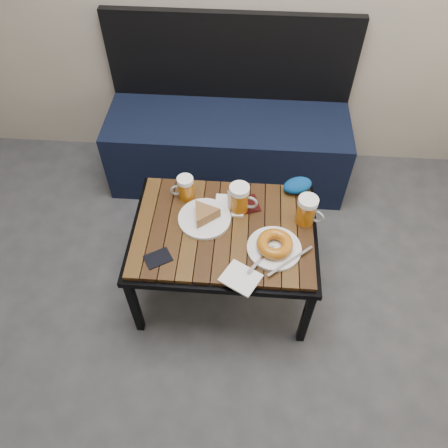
# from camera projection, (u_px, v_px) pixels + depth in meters

# --- Properties ---
(bench) EXTENTS (1.40, 0.50, 0.95)m
(bench) POSITION_uv_depth(u_px,v_px,m) (228.00, 141.00, 2.64)
(bench) COLOR black
(bench) RESTS_ON ground
(cafe_table) EXTENTS (0.84, 0.62, 0.47)m
(cafe_table) POSITION_uv_depth(u_px,v_px,m) (224.00, 234.00, 1.99)
(cafe_table) COLOR black
(cafe_table) RESTS_ON ground
(beer_mug_left) EXTENTS (0.11, 0.08, 0.12)m
(beer_mug_left) POSITION_uv_depth(u_px,v_px,m) (185.00, 188.00, 2.03)
(beer_mug_left) COLOR #A9590D
(beer_mug_left) RESTS_ON cafe_table
(beer_mug_centre) EXTENTS (0.14, 0.10, 0.14)m
(beer_mug_centre) POSITION_uv_depth(u_px,v_px,m) (240.00, 199.00, 1.97)
(beer_mug_centre) COLOR #A9590D
(beer_mug_centre) RESTS_ON cafe_table
(beer_mug_right) EXTENTS (0.14, 0.11, 0.14)m
(beer_mug_right) POSITION_uv_depth(u_px,v_px,m) (307.00, 210.00, 1.92)
(beer_mug_right) COLOR #A9590D
(beer_mug_right) RESTS_ON cafe_table
(plate_pie) EXTENTS (0.24, 0.24, 0.07)m
(plate_pie) POSITION_uv_depth(u_px,v_px,m) (204.00, 216.00, 1.96)
(plate_pie) COLOR white
(plate_pie) RESTS_ON cafe_table
(plate_bagel) EXTENTS (0.28, 0.27, 0.06)m
(plate_bagel) POSITION_uv_depth(u_px,v_px,m) (274.00, 246.00, 1.86)
(plate_bagel) COLOR white
(plate_bagel) RESTS_ON cafe_table
(napkin_left) EXTENTS (0.13, 0.18, 0.01)m
(napkin_left) POSITION_uv_depth(u_px,v_px,m) (229.00, 205.00, 2.03)
(napkin_left) COLOR white
(napkin_left) RESTS_ON cafe_table
(napkin_right) EXTENTS (0.19, 0.18, 0.01)m
(napkin_right) POSITION_uv_depth(u_px,v_px,m) (241.00, 278.00, 1.78)
(napkin_right) COLOR white
(napkin_right) RESTS_ON cafe_table
(passport_navy) EXTENTS (0.13, 0.12, 0.01)m
(passport_navy) POSITION_uv_depth(u_px,v_px,m) (158.00, 258.00, 1.84)
(passport_navy) COLOR black
(passport_navy) RESTS_ON cafe_table
(passport_burgundy) EXTENTS (0.11, 0.13, 0.01)m
(passport_burgundy) POSITION_uv_depth(u_px,v_px,m) (250.00, 204.00, 2.04)
(passport_burgundy) COLOR black
(passport_burgundy) RESTS_ON cafe_table
(knit_pouch) EXTENTS (0.17, 0.15, 0.06)m
(knit_pouch) POSITION_uv_depth(u_px,v_px,m) (297.00, 185.00, 2.08)
(knit_pouch) COLOR #05117F
(knit_pouch) RESTS_ON cafe_table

